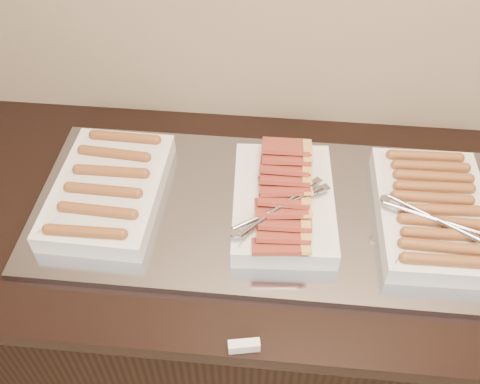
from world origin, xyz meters
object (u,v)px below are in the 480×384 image
dish_center (283,201)px  dish_right (433,212)px  warming_tray (282,212)px  dish_left (109,189)px  counter (265,309)px

dish_center → dish_right: 0.35m
warming_tray → dish_left: bearing=180.0°
dish_right → dish_left: bearing=178.7°
dish_left → dish_right: bearing=1.0°
warming_tray → dish_left: (-0.42, 0.00, 0.04)m
dish_left → dish_center: size_ratio=1.01×
dish_center → counter: bearing=168.1°
dish_left → dish_right: size_ratio=0.99×
counter → dish_left: size_ratio=5.41×
warming_tray → dish_center: size_ratio=3.18×
dish_left → dish_center: 0.42m
counter → dish_right: bearing=-0.5°
counter → dish_center: dish_center is taller
counter → warming_tray: bearing=0.0°
dish_center → dish_right: dish_center is taller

